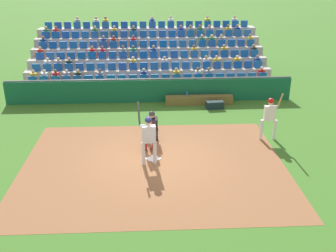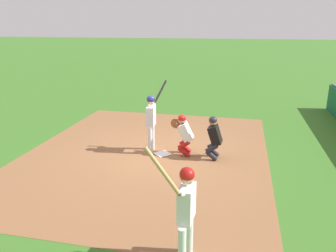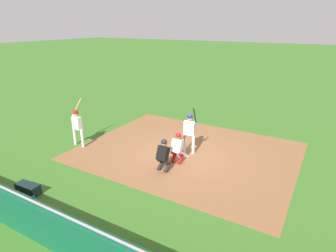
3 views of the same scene
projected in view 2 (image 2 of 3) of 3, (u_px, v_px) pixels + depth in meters
ground_plane at (162, 154)px, 10.17m from camera, size 160.00×160.00×0.00m
infield_dirt_patch at (147, 153)px, 10.27m from camera, size 9.22×7.36×0.01m
home_plate_marker at (162, 154)px, 10.17m from camera, size 0.62×0.62×0.02m
batter_at_plate at (151, 117)px, 10.07m from camera, size 0.65×0.56×2.21m
catcher_crouching at (184, 132)px, 9.96m from camera, size 0.46×0.71×1.28m
home_plate_umpire at (214, 136)px, 9.65m from camera, size 0.49×0.49×1.31m
on_deck_batter at (186, 206)px, 5.25m from camera, size 0.67×0.75×2.11m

